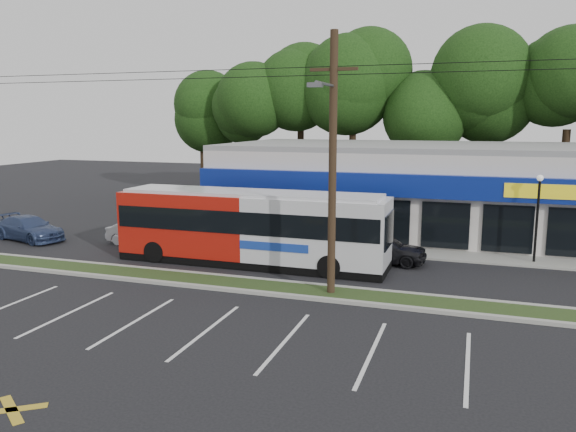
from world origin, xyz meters
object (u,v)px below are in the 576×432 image
at_px(pedestrian_a, 336,244).
at_px(pedestrian_b, 376,243).
at_px(car_blue, 29,228).
at_px(car_dark, 381,247).
at_px(lamp_post, 538,208).
at_px(utility_pole, 328,156).
at_px(metrobus, 251,226).
at_px(car_silver, 141,233).

xyz_separation_m(pedestrian_a, pedestrian_b, (1.72, 1.15, -0.03)).
bearing_deg(car_blue, pedestrian_b, -71.36).
distance_m(car_dark, pedestrian_a, 2.13).
bearing_deg(car_blue, lamp_post, -69.21).
bearing_deg(lamp_post, pedestrian_b, -167.21).
bearing_deg(utility_pole, metrobus, 142.19).
relative_size(utility_pole, metrobus, 3.86).
bearing_deg(car_dark, car_blue, 98.21).
bearing_deg(utility_pole, car_dark, 78.59).
xyz_separation_m(metrobus, pedestrian_a, (3.77, 1.50, -0.95)).
bearing_deg(pedestrian_b, car_dark, 135.42).
height_order(metrobus, car_blue, metrobus).
bearing_deg(car_dark, utility_pole, 173.10).
xyz_separation_m(lamp_post, car_dark, (-7.00, -2.08, -1.93)).
bearing_deg(pedestrian_b, car_blue, 17.46).
bearing_deg(car_blue, metrobus, -80.18).
bearing_deg(utility_pole, car_silver, 155.46).
xyz_separation_m(utility_pole, pedestrian_b, (0.89, 6.22, -4.55)).
distance_m(car_blue, pedestrian_b, 19.61).
xyz_separation_m(car_dark, car_blue, (-19.81, -1.28, -0.06)).
xyz_separation_m(car_blue, pedestrian_a, (17.81, 0.56, 0.21)).
bearing_deg(metrobus, pedestrian_b, 25.81).
bearing_deg(metrobus, car_silver, 165.88).
relative_size(utility_pole, car_dark, 11.46).
height_order(utility_pole, car_dark, utility_pole).
distance_m(metrobus, car_blue, 14.12).
height_order(car_silver, pedestrian_b, pedestrian_b).
height_order(car_blue, pedestrian_a, pedestrian_a).
bearing_deg(lamp_post, car_blue, -172.85).
distance_m(utility_pole, car_blue, 19.75).
bearing_deg(car_silver, car_blue, 104.06).
relative_size(lamp_post, car_blue, 0.90).
bearing_deg(metrobus, lamp_post, 18.69).
height_order(utility_pole, pedestrian_b, utility_pole).
distance_m(car_silver, pedestrian_a, 11.01).
height_order(lamp_post, car_dark, lamp_post).
xyz_separation_m(utility_pole, lamp_post, (8.17, 7.87, -2.74)).
bearing_deg(lamp_post, car_dark, -163.43).
xyz_separation_m(car_silver, car_blue, (-6.81, -0.89, 0.03)).
bearing_deg(lamp_post, car_silver, -172.96).
distance_m(car_silver, pedestrian_b, 12.75).
xyz_separation_m(metrobus, car_dark, (5.77, 2.22, -1.10)).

